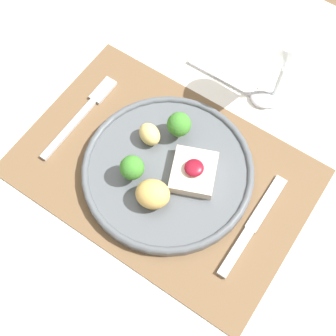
% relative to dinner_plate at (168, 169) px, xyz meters
% --- Properties ---
extents(ground_plane, '(8.00, 8.00, 0.00)m').
position_rel_dinner_plate_xyz_m(ground_plane, '(-0.01, -0.00, -0.79)').
color(ground_plane, brown).
extents(dining_table, '(1.38, 1.02, 0.77)m').
position_rel_dinner_plate_xyz_m(dining_table, '(-0.01, -0.00, -0.11)').
color(dining_table, white).
rests_on(dining_table, ground_plane).
extents(placemat, '(0.49, 0.33, 0.00)m').
position_rel_dinner_plate_xyz_m(placemat, '(-0.01, -0.00, -0.02)').
color(placemat, brown).
rests_on(placemat, dining_table).
extents(dinner_plate, '(0.29, 0.29, 0.07)m').
position_rel_dinner_plate_xyz_m(dinner_plate, '(0.00, 0.00, 0.00)').
color(dinner_plate, '#4C5156').
rests_on(dinner_plate, placemat).
extents(fork, '(0.02, 0.20, 0.01)m').
position_rel_dinner_plate_xyz_m(fork, '(-0.19, 0.02, -0.01)').
color(fork, '#B2B2B7').
rests_on(fork, placemat).
extents(knife, '(0.02, 0.20, 0.01)m').
position_rel_dinner_plate_xyz_m(knife, '(0.17, -0.01, -0.01)').
color(knife, '#B2B2B7').
rests_on(knife, placemat).
extents(spoon, '(0.18, 0.04, 0.01)m').
position_rel_dinner_plate_xyz_m(spoon, '(0.03, 0.22, -0.01)').
color(spoon, '#B2B2B7').
rests_on(spoon, dining_table).
extents(wine_glass_near, '(0.08, 0.08, 0.17)m').
position_rel_dinner_plate_xyz_m(wine_glass_near, '(0.07, 0.24, 0.10)').
color(wine_glass_near, white).
rests_on(wine_glass_near, dining_table).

